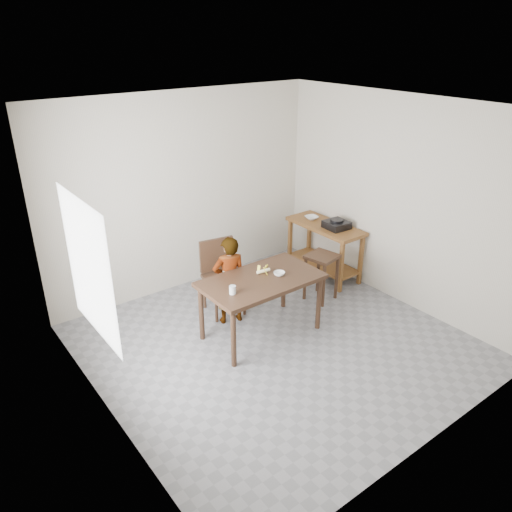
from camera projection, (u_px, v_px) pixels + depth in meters
floor at (276, 346)px, 5.88m from camera, size 4.00×4.00×0.04m
ceiling at (281, 106)px, 4.73m from camera, size 4.00×4.00×0.04m
wall_back at (184, 193)px, 6.77m from camera, size 4.00×0.04×2.70m
wall_front at (445, 320)px, 3.85m from camera, size 4.00×0.04×2.70m
wall_left at (94, 295)px, 4.20m from camera, size 0.04×4.00×2.70m
wall_right at (400, 202)px, 6.41m from camera, size 0.04×4.00×2.70m
window_pane at (89, 269)px, 4.31m from camera, size 0.02×1.10×1.30m
dining_table at (261, 306)px, 5.93m from camera, size 1.40×0.80×0.75m
prep_counter at (324, 250)px, 7.37m from camera, size 0.50×1.20×0.80m
child at (229, 280)px, 6.11m from camera, size 0.48×0.38×1.15m
dining_chair at (224, 279)px, 6.37m from camera, size 0.53×0.53×0.95m
stool at (321, 277)px, 6.73m from camera, size 0.43×0.43×0.65m
glass_tumbler at (233, 290)px, 5.43m from camera, size 0.09×0.09×0.09m
small_bowl at (279, 274)px, 5.84m from camera, size 0.15×0.15×0.04m
banana at (263, 271)px, 5.89m from camera, size 0.21×0.17×0.07m
serving_bowl at (312, 218)px, 7.39m from camera, size 0.22×0.22×0.05m
gas_burner at (337, 225)px, 7.05m from camera, size 0.33×0.33×0.10m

